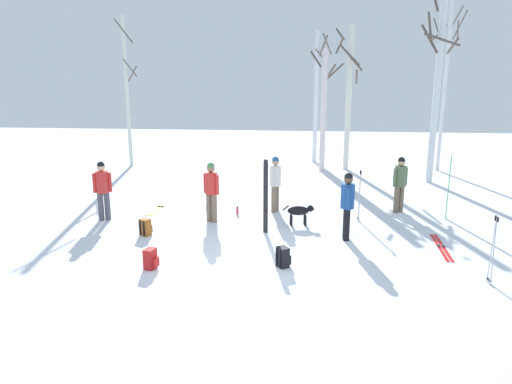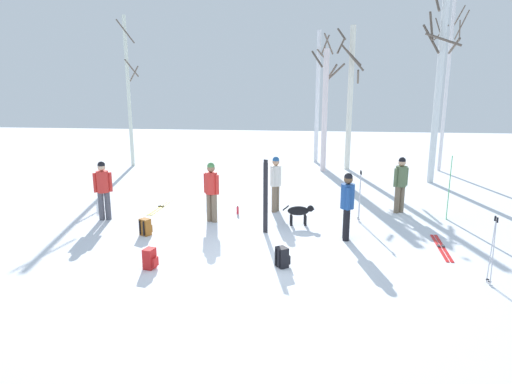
{
  "view_description": "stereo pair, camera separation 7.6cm",
  "coord_description": "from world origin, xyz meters",
  "px_view_note": "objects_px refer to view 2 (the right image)",
  "views": [
    {
      "loc": [
        1.34,
        -9.29,
        3.79
      ],
      "look_at": [
        -0.06,
        2.47,
        1.0
      ],
      "focal_mm": 31.61,
      "sensor_mm": 36.0,
      "label": 1
    },
    {
      "loc": [
        1.41,
        -9.28,
        3.79
      ],
      "look_at": [
        -0.06,
        2.47,
        1.0
      ],
      "focal_mm": 31.61,
      "sensor_mm": 36.0,
      "label": 2
    }
  ],
  "objects_px": {
    "ski_pair_planted_0": "(449,188)",
    "water_bottle_1": "(208,206)",
    "person_0": "(401,181)",
    "birch_tree_1": "(318,94)",
    "birch_tree_3": "(350,95)",
    "ski_poles_0": "(493,249)",
    "birch_tree_0": "(129,91)",
    "person_2": "(347,202)",
    "birch_tree_2": "(325,108)",
    "dog": "(300,212)",
    "ski_pair_lying_0": "(161,207)",
    "backpack_1": "(150,259)",
    "ski_poles_1": "(360,195)",
    "birch_tree_4": "(438,87)",
    "backpack_2": "(146,227)",
    "water_bottle_0": "(238,210)",
    "birch_tree_5": "(447,82)",
    "backpack_0": "(282,257)",
    "person_1": "(276,180)",
    "ski_pair_planted_1": "(266,197)",
    "person_4": "(103,187)",
    "ski_pair_lying_1": "(441,247)"
  },
  "relations": [
    {
      "from": "ski_pair_lying_0",
      "to": "birch_tree_0",
      "type": "height_order",
      "value": "birch_tree_0"
    },
    {
      "from": "person_0",
      "to": "birch_tree_3",
      "type": "relative_size",
      "value": 0.27
    },
    {
      "from": "ski_poles_1",
      "to": "birch_tree_4",
      "type": "relative_size",
      "value": 0.19
    },
    {
      "from": "person_2",
      "to": "backpack_2",
      "type": "height_order",
      "value": "person_2"
    },
    {
      "from": "dog",
      "to": "ski_pair_lying_0",
      "type": "distance_m",
      "value": 4.7
    },
    {
      "from": "ski_pair_planted_1",
      "to": "birch_tree_2",
      "type": "distance_m",
      "value": 9.54
    },
    {
      "from": "dog",
      "to": "birch_tree_5",
      "type": "relative_size",
      "value": 0.12
    },
    {
      "from": "birch_tree_4",
      "to": "ski_pair_lying_0",
      "type": "bearing_deg",
      "value": -152.07
    },
    {
      "from": "ski_pair_lying_1",
      "to": "birch_tree_4",
      "type": "height_order",
      "value": "birch_tree_4"
    },
    {
      "from": "birch_tree_0",
      "to": "ski_pair_planted_0",
      "type": "bearing_deg",
      "value": -30.89
    },
    {
      "from": "person_1",
      "to": "person_2",
      "type": "height_order",
      "value": "same"
    },
    {
      "from": "person_1",
      "to": "birch_tree_3",
      "type": "height_order",
      "value": "birch_tree_3"
    },
    {
      "from": "water_bottle_1",
      "to": "ski_pair_lying_0",
      "type": "bearing_deg",
      "value": 177.75
    },
    {
      "from": "person_1",
      "to": "backpack_1",
      "type": "height_order",
      "value": "person_1"
    },
    {
      "from": "water_bottle_1",
      "to": "birch_tree_0",
      "type": "bearing_deg",
      "value": 126.37
    },
    {
      "from": "ski_poles_0",
      "to": "birch_tree_0",
      "type": "relative_size",
      "value": 0.2
    },
    {
      "from": "person_4",
      "to": "ski_pair_planted_1",
      "type": "bearing_deg",
      "value": -7.38
    },
    {
      "from": "backpack_1",
      "to": "backpack_2",
      "type": "distance_m",
      "value": 2.29
    },
    {
      "from": "birch_tree_4",
      "to": "ski_pair_planted_1",
      "type": "bearing_deg",
      "value": -129.44
    },
    {
      "from": "dog",
      "to": "birch_tree_0",
      "type": "distance_m",
      "value": 12.44
    },
    {
      "from": "ski_pair_lying_1",
      "to": "birch_tree_1",
      "type": "height_order",
      "value": "birch_tree_1"
    },
    {
      "from": "person_2",
      "to": "birch_tree_2",
      "type": "bearing_deg",
      "value": 92.33
    },
    {
      "from": "person_0",
      "to": "ski_pair_planted_1",
      "type": "relative_size",
      "value": 0.87
    },
    {
      "from": "ski_pair_planted_0",
      "to": "backpack_0",
      "type": "xyz_separation_m",
      "value": [
        -4.53,
        -4.17,
        -0.71
      ]
    },
    {
      "from": "person_0",
      "to": "birch_tree_1",
      "type": "relative_size",
      "value": 0.27
    },
    {
      "from": "ski_poles_1",
      "to": "birch_tree_1",
      "type": "distance_m",
      "value": 10.68
    },
    {
      "from": "ski_pair_planted_1",
      "to": "ski_pair_lying_0",
      "type": "relative_size",
      "value": 1.03
    },
    {
      "from": "backpack_0",
      "to": "backpack_2",
      "type": "xyz_separation_m",
      "value": [
        -3.68,
        1.68,
        0.0
      ]
    },
    {
      "from": "ski_pair_planted_0",
      "to": "ski_poles_0",
      "type": "distance_m",
      "value": 4.56
    },
    {
      "from": "ski_pair_planted_1",
      "to": "ski_pair_lying_0",
      "type": "distance_m",
      "value": 4.31
    },
    {
      "from": "person_0",
      "to": "birch_tree_1",
      "type": "xyz_separation_m",
      "value": [
        -2.48,
        9.2,
        2.4
      ]
    },
    {
      "from": "birch_tree_1",
      "to": "birch_tree_3",
      "type": "bearing_deg",
      "value": -53.31
    },
    {
      "from": "water_bottle_1",
      "to": "birch_tree_5",
      "type": "xyz_separation_m",
      "value": [
        9.02,
        7.83,
        3.88
      ]
    },
    {
      "from": "person_2",
      "to": "backpack_2",
      "type": "relative_size",
      "value": 3.9
    },
    {
      "from": "backpack_1",
      "to": "person_2",
      "type": "bearing_deg",
      "value": 29.41
    },
    {
      "from": "ski_pair_planted_0",
      "to": "birch_tree_1",
      "type": "xyz_separation_m",
      "value": [
        -3.73,
        9.76,
        2.46
      ]
    },
    {
      "from": "ski_pair_planted_0",
      "to": "water_bottle_1",
      "type": "bearing_deg",
      "value": 178.66
    },
    {
      "from": "backpack_0",
      "to": "birch_tree_0",
      "type": "xyz_separation_m",
      "value": [
        -8.07,
        11.71,
        3.34
      ]
    },
    {
      "from": "birch_tree_1",
      "to": "birch_tree_2",
      "type": "xyz_separation_m",
      "value": [
        0.3,
        -2.46,
        -0.56
      ]
    },
    {
      "from": "ski_poles_1",
      "to": "birch_tree_2",
      "type": "height_order",
      "value": "birch_tree_2"
    },
    {
      "from": "person_1",
      "to": "birch_tree_1",
      "type": "distance_m",
      "value": 9.94
    },
    {
      "from": "ski_pair_lying_1",
      "to": "birch_tree_5",
      "type": "distance_m",
      "value": 11.56
    },
    {
      "from": "ski_poles_1",
      "to": "birch_tree_3",
      "type": "bearing_deg",
      "value": 88.37
    },
    {
      "from": "ski_poles_0",
      "to": "birch_tree_2",
      "type": "bearing_deg",
      "value": 104.2
    },
    {
      "from": "water_bottle_0",
      "to": "birch_tree_5",
      "type": "xyz_separation_m",
      "value": [
        7.99,
        8.26,
        3.85
      ]
    },
    {
      "from": "ski_pair_lying_1",
      "to": "backpack_0",
      "type": "relative_size",
      "value": 4.35
    },
    {
      "from": "birch_tree_3",
      "to": "person_4",
      "type": "bearing_deg",
      "value": -129.44
    },
    {
      "from": "person_4",
      "to": "ski_poles_1",
      "type": "relative_size",
      "value": 1.17
    },
    {
      "from": "water_bottle_1",
      "to": "backpack_1",
      "type": "bearing_deg",
      "value": -91.73
    },
    {
      "from": "person_2",
      "to": "ski_poles_0",
      "type": "height_order",
      "value": "person_2"
    }
  ]
}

